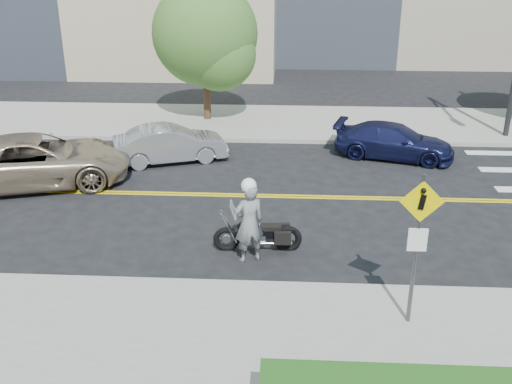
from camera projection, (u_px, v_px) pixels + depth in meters
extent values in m
plane|color=black|center=(224.00, 195.00, 17.54)|extent=(120.00, 120.00, 0.00)
cube|color=#9E9B91|center=(180.00, 356.00, 10.60)|extent=(60.00, 5.00, 0.15)
cube|color=#9E9B91|center=(244.00, 122.00, 24.42)|extent=(60.00, 5.00, 0.15)
cylinder|color=#4C4C51|center=(416.00, 251.00, 10.88)|extent=(0.08, 0.08, 3.00)
cube|color=#F9D800|center=(422.00, 202.00, 10.47)|extent=(0.78, 0.03, 0.78)
cube|color=white|center=(417.00, 240.00, 10.76)|extent=(0.35, 0.03, 0.45)
imported|color=#BDBCC2|center=(249.00, 223.00, 13.57)|extent=(0.83, 0.71, 1.93)
sphere|color=white|center=(249.00, 186.00, 13.21)|extent=(0.35, 0.35, 0.35)
imported|color=tan|center=(37.00, 161.00, 18.04)|extent=(6.02, 4.07, 1.53)
imported|color=#9D9EA4|center=(170.00, 144.00, 20.01)|extent=(3.97, 2.50, 1.23)
imported|color=#161A44|center=(394.00, 141.00, 20.40)|extent=(4.32, 2.69, 1.17)
cylinder|color=#382619|center=(206.00, 66.00, 23.83)|extent=(0.30, 0.30, 4.59)
sphere|color=#3D6C22|center=(205.00, 33.00, 23.34)|extent=(4.13, 4.13, 4.13)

